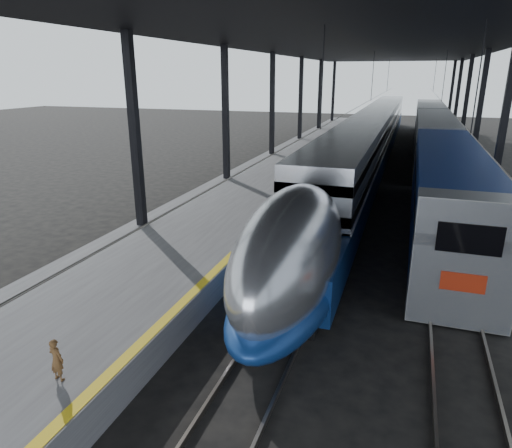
% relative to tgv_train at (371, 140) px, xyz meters
% --- Properties ---
extents(ground, '(160.00, 160.00, 0.00)m').
position_rel_tgv_train_xyz_m(ground, '(-2.00, -28.56, -1.98)').
color(ground, black).
rests_on(ground, ground).
extents(platform, '(6.00, 80.00, 1.00)m').
position_rel_tgv_train_xyz_m(platform, '(-5.50, -8.56, -1.48)').
color(platform, '#4C4C4F').
rests_on(platform, ground).
extents(yellow_strip, '(0.30, 80.00, 0.01)m').
position_rel_tgv_train_xyz_m(yellow_strip, '(-2.70, -8.56, -0.98)').
color(yellow_strip, gold).
rests_on(yellow_strip, platform).
extents(rails, '(6.52, 80.00, 0.16)m').
position_rel_tgv_train_xyz_m(rails, '(2.50, -8.56, -1.90)').
color(rails, slate).
rests_on(rails, ground).
extents(canopy, '(18.00, 75.00, 9.47)m').
position_rel_tgv_train_xyz_m(canopy, '(-0.10, -8.56, 7.13)').
color(canopy, black).
rests_on(canopy, ground).
extents(tgv_train, '(2.96, 65.20, 4.24)m').
position_rel_tgv_train_xyz_m(tgv_train, '(0.00, 0.00, 0.00)').
color(tgv_train, '#AAACB1').
rests_on(tgv_train, ground).
extents(second_train, '(2.94, 56.05, 4.05)m').
position_rel_tgv_train_xyz_m(second_train, '(5.00, 0.45, 0.07)').
color(second_train, navy).
rests_on(second_train, ground).
extents(child, '(0.39, 0.29, 1.00)m').
position_rel_tgv_train_xyz_m(child, '(-3.63, -33.59, -0.49)').
color(child, '#4D3319').
rests_on(child, platform).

